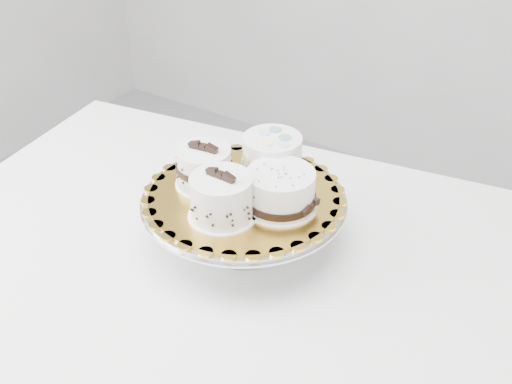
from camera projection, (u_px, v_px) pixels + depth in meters
The scene contains 7 objects.
table at pixel (244, 283), 1.23m from camera, with size 1.42×1.05×0.75m.
cake_stand at pixel (244, 211), 1.19m from camera, with size 0.38×0.38×0.10m.
cake_board at pixel (244, 195), 1.17m from camera, with size 0.35×0.35×0.01m, color gold.
cake_swirl at pixel (221, 198), 1.09m from camera, with size 0.12×0.12×0.10m.
cake_banded at pixel (204, 168), 1.18m from camera, with size 0.11×0.11×0.09m.
cake_dots at pixel (272, 156), 1.20m from camera, with size 0.14×0.14×0.08m.
cake_ribbon at pixel (281, 191), 1.12m from camera, with size 0.14×0.13×0.07m.
Camera 1 is at (0.61, -0.65, 1.51)m, focal length 45.00 mm.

